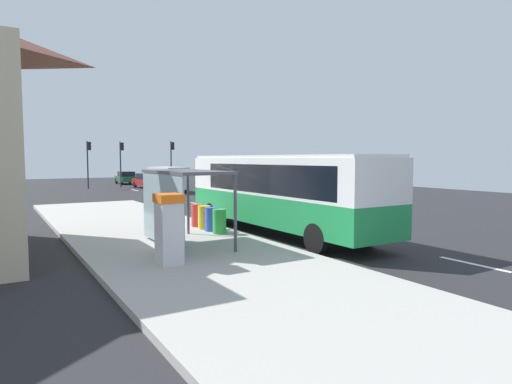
% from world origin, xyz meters
% --- Properties ---
extents(ground_plane, '(56.00, 92.00, 0.04)m').
position_xyz_m(ground_plane, '(0.00, 14.00, -0.02)').
color(ground_plane, '#262628').
extents(sidewalk_platform, '(6.20, 30.00, 0.18)m').
position_xyz_m(sidewalk_platform, '(-6.40, 2.00, 0.09)').
color(sidewalk_platform, '#ADAAA3').
rests_on(sidewalk_platform, ground).
extents(lane_stripe_seg_0, '(0.16, 2.20, 0.01)m').
position_xyz_m(lane_stripe_seg_0, '(0.25, -6.00, 0.01)').
color(lane_stripe_seg_0, silver).
rests_on(lane_stripe_seg_0, ground).
extents(lane_stripe_seg_1, '(0.16, 2.20, 0.01)m').
position_xyz_m(lane_stripe_seg_1, '(0.25, -1.00, 0.01)').
color(lane_stripe_seg_1, silver).
rests_on(lane_stripe_seg_1, ground).
extents(lane_stripe_seg_2, '(0.16, 2.20, 0.01)m').
position_xyz_m(lane_stripe_seg_2, '(0.25, 4.00, 0.01)').
color(lane_stripe_seg_2, silver).
rests_on(lane_stripe_seg_2, ground).
extents(lane_stripe_seg_3, '(0.16, 2.20, 0.01)m').
position_xyz_m(lane_stripe_seg_3, '(0.25, 9.00, 0.01)').
color(lane_stripe_seg_3, silver).
rests_on(lane_stripe_seg_3, ground).
extents(lane_stripe_seg_4, '(0.16, 2.20, 0.01)m').
position_xyz_m(lane_stripe_seg_4, '(0.25, 14.00, 0.01)').
color(lane_stripe_seg_4, silver).
rests_on(lane_stripe_seg_4, ground).
extents(lane_stripe_seg_5, '(0.16, 2.20, 0.01)m').
position_xyz_m(lane_stripe_seg_5, '(0.25, 19.00, 0.01)').
color(lane_stripe_seg_5, silver).
rests_on(lane_stripe_seg_5, ground).
extents(lane_stripe_seg_6, '(0.16, 2.20, 0.01)m').
position_xyz_m(lane_stripe_seg_6, '(0.25, 24.00, 0.01)').
color(lane_stripe_seg_6, silver).
rests_on(lane_stripe_seg_6, ground).
extents(lane_stripe_seg_7, '(0.16, 2.20, 0.01)m').
position_xyz_m(lane_stripe_seg_7, '(0.25, 29.00, 0.01)').
color(lane_stripe_seg_7, silver).
rests_on(lane_stripe_seg_7, ground).
extents(bus, '(2.64, 11.04, 3.21)m').
position_xyz_m(bus, '(-1.71, 1.22, 1.84)').
color(bus, '#1E8C47').
rests_on(bus, ground).
extents(white_van, '(2.17, 5.26, 2.30)m').
position_xyz_m(white_van, '(2.20, 25.09, 1.34)').
color(white_van, silver).
rests_on(white_van, ground).
extents(sedan_near, '(2.04, 4.49, 1.52)m').
position_xyz_m(sedan_near, '(2.30, 31.64, 0.79)').
color(sedan_near, '#A51919').
rests_on(sedan_near, ground).
extents(sedan_far, '(1.97, 4.46, 1.52)m').
position_xyz_m(sedan_far, '(2.30, 40.04, 0.79)').
color(sedan_far, '#195933').
rests_on(sedan_far, ground).
extents(ticket_machine, '(0.66, 0.76, 1.94)m').
position_xyz_m(ticket_machine, '(-7.58, -2.08, 1.17)').
color(ticket_machine, silver).
rests_on(ticket_machine, sidewalk_platform).
extents(recycling_bin_green, '(0.52, 0.52, 0.95)m').
position_xyz_m(recycling_bin_green, '(-4.20, 1.65, 0.66)').
color(recycling_bin_green, green).
rests_on(recycling_bin_green, sidewalk_platform).
extents(recycling_bin_blue, '(0.52, 0.52, 0.95)m').
position_xyz_m(recycling_bin_blue, '(-4.20, 2.35, 0.66)').
color(recycling_bin_blue, blue).
rests_on(recycling_bin_blue, sidewalk_platform).
extents(recycling_bin_yellow, '(0.52, 0.52, 0.95)m').
position_xyz_m(recycling_bin_yellow, '(-4.20, 3.05, 0.66)').
color(recycling_bin_yellow, yellow).
rests_on(recycling_bin_yellow, sidewalk_platform).
extents(recycling_bin_red, '(0.52, 0.52, 0.95)m').
position_xyz_m(recycling_bin_red, '(-4.20, 3.75, 0.66)').
color(recycling_bin_red, red).
rests_on(recycling_bin_red, sidewalk_platform).
extents(traffic_light_near_side, '(0.49, 0.28, 4.96)m').
position_xyz_m(traffic_light_near_side, '(5.50, 32.88, 3.30)').
color(traffic_light_near_side, '#2D2D2D').
rests_on(traffic_light_near_side, ground).
extents(traffic_light_far_side, '(0.49, 0.28, 4.84)m').
position_xyz_m(traffic_light_far_side, '(-3.10, 33.68, 3.23)').
color(traffic_light_far_side, '#2D2D2D').
rests_on(traffic_light_far_side, ground).
extents(traffic_light_median, '(0.49, 0.28, 4.87)m').
position_xyz_m(traffic_light_median, '(0.40, 34.48, 3.24)').
color(traffic_light_median, '#2D2D2D').
rests_on(traffic_light_median, ground).
extents(bus_shelter, '(1.80, 4.00, 2.50)m').
position_xyz_m(bus_shelter, '(-6.41, 0.32, 2.10)').
color(bus_shelter, '#4C4C51').
rests_on(bus_shelter, sidewalk_platform).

